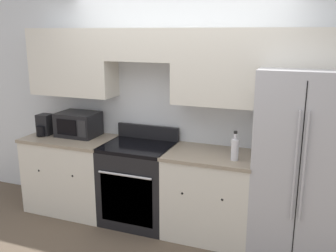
% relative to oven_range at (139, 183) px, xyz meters
% --- Properties ---
extents(ground_plane, '(12.00, 12.00, 0.00)m').
position_rel_oven_range_xyz_m(ground_plane, '(0.36, -0.31, -0.46)').
color(ground_plane, brown).
extents(wall_back, '(8.00, 0.39, 2.60)m').
position_rel_oven_range_xyz_m(wall_back, '(0.37, 0.27, 1.03)').
color(wall_back, silver).
rests_on(wall_back, ground_plane).
extents(lower_cabinets_left, '(1.05, 0.64, 0.91)m').
position_rel_oven_range_xyz_m(lower_cabinets_left, '(-0.89, -0.00, -0.00)').
color(lower_cabinets_left, silver).
rests_on(lower_cabinets_left, ground_plane).
extents(lower_cabinets_right, '(0.92, 0.64, 0.91)m').
position_rel_oven_range_xyz_m(lower_cabinets_right, '(0.83, -0.00, -0.00)').
color(lower_cabinets_right, silver).
rests_on(lower_cabinets_right, ground_plane).
extents(oven_range, '(0.76, 0.65, 1.07)m').
position_rel_oven_range_xyz_m(oven_range, '(0.00, 0.00, 0.00)').
color(oven_range, black).
rests_on(oven_range, ground_plane).
extents(refrigerator, '(0.84, 0.79, 1.81)m').
position_rel_oven_range_xyz_m(refrigerator, '(1.69, 0.07, 0.44)').
color(refrigerator, '#B7B7BC').
rests_on(refrigerator, ground_plane).
extents(microwave, '(0.47, 0.36, 0.28)m').
position_rel_oven_range_xyz_m(microwave, '(-0.83, 0.10, 0.59)').
color(microwave, black).
rests_on(microwave, lower_cabinets_left).
extents(bottle, '(0.08, 0.08, 0.29)m').
position_rel_oven_range_xyz_m(bottle, '(1.09, -0.11, 0.56)').
color(bottle, silver).
rests_on(bottle, lower_cabinets_right).
extents(paper_towel_holder, '(0.16, 0.22, 0.25)m').
position_rel_oven_range_xyz_m(paper_towel_holder, '(-1.23, -0.02, 0.56)').
color(paper_towel_holder, black).
rests_on(paper_towel_holder, lower_cabinets_left).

